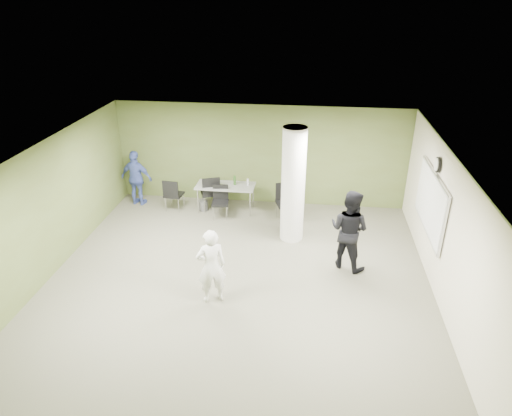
# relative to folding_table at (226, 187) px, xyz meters

# --- Properties ---
(floor) EXTENTS (8.00, 8.00, 0.00)m
(floor) POSITION_rel_folding_table_xyz_m (0.86, -3.30, -0.70)
(floor) COLOR #585745
(floor) RESTS_ON ground
(ceiling) EXTENTS (8.00, 8.00, 0.00)m
(ceiling) POSITION_rel_folding_table_xyz_m (0.86, -3.30, 2.10)
(ceiling) COLOR white
(ceiling) RESTS_ON wall_back
(wall_back) EXTENTS (8.00, 2.80, 0.02)m
(wall_back) POSITION_rel_folding_table_xyz_m (0.86, 0.70, 0.70)
(wall_back) COLOR #515B2B
(wall_back) RESTS_ON floor
(wall_left) EXTENTS (0.02, 8.00, 2.80)m
(wall_left) POSITION_rel_folding_table_xyz_m (-3.14, -3.30, 0.70)
(wall_left) COLOR #515B2B
(wall_left) RESTS_ON floor
(wall_right_cream) EXTENTS (0.02, 8.00, 2.80)m
(wall_right_cream) POSITION_rel_folding_table_xyz_m (4.86, -3.30, 0.70)
(wall_right_cream) COLOR beige
(wall_right_cream) RESTS_ON floor
(column) EXTENTS (0.56, 0.56, 2.80)m
(column) POSITION_rel_folding_table_xyz_m (1.86, -1.30, 0.70)
(column) COLOR silver
(column) RESTS_ON floor
(whiteboard) EXTENTS (0.05, 2.30, 1.30)m
(whiteboard) POSITION_rel_folding_table_xyz_m (4.78, -2.10, 0.80)
(whiteboard) COLOR silver
(whiteboard) RESTS_ON wall_right_cream
(wall_clock) EXTENTS (0.06, 0.32, 0.32)m
(wall_clock) POSITION_rel_folding_table_xyz_m (4.78, -2.10, 1.65)
(wall_clock) COLOR black
(wall_clock) RESTS_ON wall_right_cream
(folding_table) EXTENTS (1.59, 0.71, 1.00)m
(folding_table) POSITION_rel_folding_table_xyz_m (0.00, 0.00, 0.00)
(folding_table) COLOR gray
(folding_table) RESTS_ON floor
(wastebasket) EXTENTS (0.24, 0.24, 0.28)m
(wastebasket) POSITION_rel_folding_table_xyz_m (-0.63, -0.07, -0.56)
(wastebasket) COLOR #4C4C4C
(wastebasket) RESTS_ON floor
(chair_back_left) EXTENTS (0.51, 0.51, 0.92)m
(chair_back_left) POSITION_rel_folding_table_xyz_m (-1.44, -0.21, -0.16)
(chair_back_left) COLOR black
(chair_back_left) RESTS_ON floor
(chair_back_right) EXTENTS (0.65, 0.65, 1.01)m
(chair_back_right) POSITION_rel_folding_table_xyz_m (-0.42, -0.04, -0.11)
(chair_back_right) COLOR black
(chair_back_right) RESTS_ON floor
(chair_table_left) EXTENTS (0.48, 0.48, 0.87)m
(chair_table_left) POSITION_rel_folding_table_xyz_m (-0.09, -0.37, -0.20)
(chair_table_left) COLOR black
(chair_table_left) RESTS_ON floor
(chair_table_right) EXTENTS (0.62, 0.62, 0.98)m
(chair_table_right) POSITION_rel_folding_table_xyz_m (1.63, -0.30, -0.13)
(chair_table_right) COLOR black
(chair_table_right) RESTS_ON floor
(woman_white) EXTENTS (0.67, 0.57, 1.57)m
(woman_white) POSITION_rel_folding_table_xyz_m (0.46, -3.99, 0.08)
(woman_white) COLOR silver
(woman_white) RESTS_ON floor
(man_black) EXTENTS (1.10, 1.03, 1.81)m
(man_black) POSITION_rel_folding_table_xyz_m (3.13, -2.41, 0.20)
(man_black) COLOR black
(man_black) RESTS_ON floor
(man_blue) EXTENTS (0.98, 0.54, 1.58)m
(man_blue) POSITION_rel_folding_table_xyz_m (-2.54, 0.10, 0.08)
(man_blue) COLOR #4154A3
(man_blue) RESTS_ON floor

